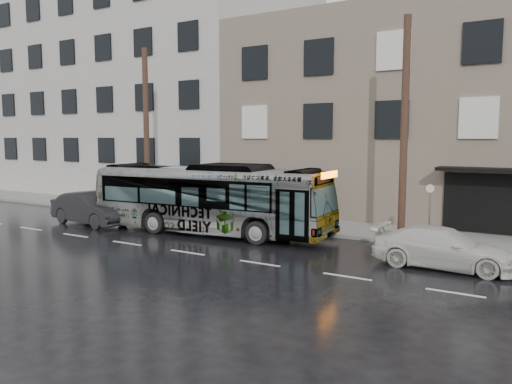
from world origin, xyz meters
TOP-DOWN VIEW (x-y plane):
  - ground at (0.00, 0.00)m, footprint 120.00×120.00m
  - sidewalk at (0.00, 4.90)m, footprint 90.00×3.60m
  - building_taupe at (5.00, 12.70)m, footprint 20.00×12.00m
  - building_grey at (-18.00, 14.20)m, footprint 26.00×15.00m
  - utility_pole_front at (6.50, 3.30)m, footprint 0.30×0.30m
  - utility_pole_rear at (-7.50, 3.30)m, footprint 0.30×0.30m
  - sign_post at (7.60, 3.30)m, footprint 0.06×0.06m
  - bus at (-1.56, 1.03)m, footprint 11.59×3.48m
  - white_sedan at (8.74, 0.23)m, footprint 4.64×1.89m
  - dark_sedan at (-8.00, -0.16)m, footprint 5.14×2.32m

SIDE VIEW (x-z plane):
  - ground at x=0.00m, z-range 0.00..0.00m
  - sidewalk at x=0.00m, z-range 0.00..0.15m
  - white_sedan at x=8.74m, z-range 0.00..1.35m
  - dark_sedan at x=-8.00m, z-range 0.00..1.64m
  - sign_post at x=7.60m, z-range 0.15..2.55m
  - bus at x=-1.56m, z-range 0.00..3.18m
  - utility_pole_front at x=6.50m, z-range 0.15..9.15m
  - utility_pole_rear at x=-7.50m, z-range 0.15..9.15m
  - building_taupe at x=5.00m, z-range 0.00..11.00m
  - building_grey at x=-18.00m, z-range 0.00..16.00m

